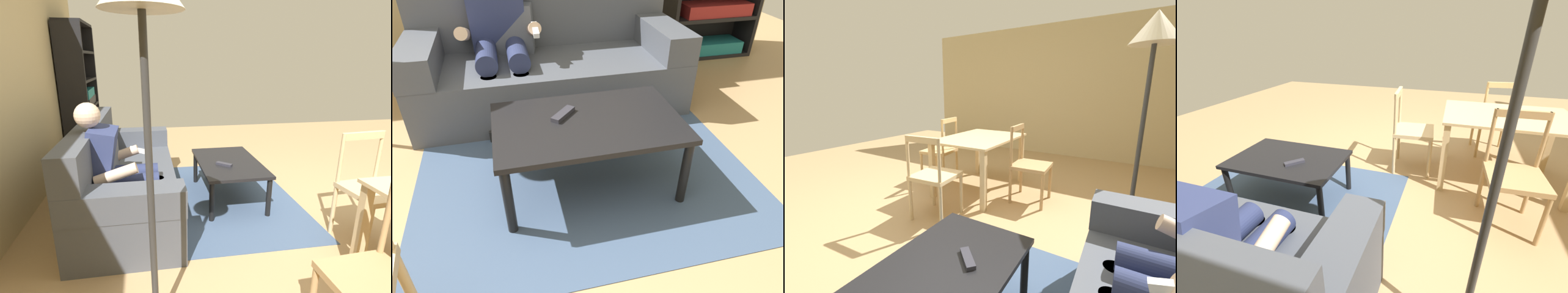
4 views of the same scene
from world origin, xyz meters
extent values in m
plane|color=tan|center=(0.00, 0.00, 0.00)|extent=(8.95, 8.95, 0.00)
cube|color=#474C56|center=(0.90, 1.80, 0.20)|extent=(2.04, 0.90, 0.40)
cube|color=#474C56|center=(0.00, 1.79, 0.51)|extent=(0.24, 0.89, 0.21)
cube|color=#555C6A|center=(0.61, 1.98, 0.58)|extent=(0.42, 0.21, 0.36)
cube|color=navy|center=(0.55, 2.01, 0.66)|extent=(0.40, 0.31, 0.56)
cylinder|color=navy|center=(0.44, 1.74, 0.47)|extent=(0.15, 0.44, 0.15)
cylinder|color=beige|center=(0.44, 1.52, 0.20)|extent=(0.11, 0.11, 0.40)
cube|color=black|center=(0.44, 1.44, 0.04)|extent=(0.10, 0.24, 0.08)
cylinder|color=navy|center=(0.66, 1.74, 0.47)|extent=(0.15, 0.44, 0.15)
cylinder|color=beige|center=(0.66, 1.52, 0.20)|extent=(0.11, 0.11, 0.40)
cube|color=black|center=(0.66, 1.44, 0.04)|extent=(0.10, 0.24, 0.08)
cylinder|color=beige|center=(0.30, 1.86, 0.60)|extent=(0.09, 0.35, 0.19)
cube|color=white|center=(0.80, 1.70, 0.64)|extent=(0.04, 0.15, 0.08)
cube|color=black|center=(0.95, 0.76, 0.41)|extent=(1.00, 0.64, 0.03)
cylinder|color=black|center=(0.49, 0.48, 0.20)|extent=(0.05, 0.05, 0.39)
cylinder|color=black|center=(1.41, 0.48, 0.20)|extent=(0.05, 0.05, 0.39)
cylinder|color=black|center=(0.49, 1.04, 0.20)|extent=(0.05, 0.05, 0.39)
cylinder|color=black|center=(1.41, 1.04, 0.20)|extent=(0.05, 0.05, 0.39)
cube|color=#2D2D38|center=(0.83, 0.84, 0.43)|extent=(0.15, 0.16, 0.02)
cube|color=#D1B27F|center=(-0.94, -0.16, 0.72)|extent=(1.18, 0.85, 0.02)
cube|color=#D1B27F|center=(-1.48, -0.54, 0.35)|extent=(0.06, 0.06, 0.71)
cube|color=#D1B27F|center=(-0.40, -0.54, 0.35)|extent=(0.06, 0.06, 0.71)
cube|color=#D1B27F|center=(-0.40, 0.21, 0.35)|extent=(0.06, 0.06, 0.71)
cube|color=tan|center=(-0.94, 0.56, 0.45)|extent=(0.44, 0.44, 0.04)
cylinder|color=tan|center=(-0.76, 0.76, 0.22)|extent=(0.04, 0.04, 0.45)
cylinder|color=tan|center=(-1.14, 0.74, 0.22)|extent=(0.04, 0.04, 0.45)
cylinder|color=tan|center=(-0.74, 0.38, 0.22)|extent=(0.04, 0.04, 0.45)
cylinder|color=tan|center=(-1.12, 0.36, 0.22)|extent=(0.04, 0.04, 0.45)
cylinder|color=tan|center=(-0.74, 0.38, 0.69)|extent=(0.03, 0.03, 0.48)
cylinder|color=tan|center=(-1.12, 0.36, 0.69)|extent=(0.03, 0.03, 0.48)
cube|color=tan|center=(-0.93, 0.37, 0.90)|extent=(0.38, 0.05, 0.06)
cube|color=#D1B27F|center=(-0.05, -0.16, 0.46)|extent=(0.45, 0.45, 0.04)
cylinder|color=#D1B27F|center=(-0.25, 0.01, 0.23)|extent=(0.04, 0.04, 0.46)
cylinder|color=#D1B27F|center=(-0.22, -0.37, 0.23)|extent=(0.04, 0.04, 0.46)
cylinder|color=#D1B27F|center=(0.13, 0.04, 0.23)|extent=(0.04, 0.04, 0.46)
cylinder|color=#D1B27F|center=(0.16, -0.34, 0.23)|extent=(0.04, 0.04, 0.46)
cylinder|color=#D1B27F|center=(0.13, 0.04, 0.68)|extent=(0.03, 0.03, 0.44)
cylinder|color=#D1B27F|center=(0.16, -0.34, 0.68)|extent=(0.03, 0.03, 0.44)
cube|color=#D1B27F|center=(0.14, -0.15, 0.87)|extent=(0.07, 0.38, 0.06)
cube|color=tan|center=(-0.94, -0.89, 0.45)|extent=(0.47, 0.47, 0.04)
cylinder|color=tan|center=(-1.10, -1.10, 0.22)|extent=(0.04, 0.04, 0.45)
cylinder|color=tan|center=(-0.73, -1.05, 0.22)|extent=(0.04, 0.04, 0.45)
cylinder|color=tan|center=(-1.15, -0.72, 0.22)|extent=(0.04, 0.04, 0.45)
cylinder|color=tan|center=(-0.78, -0.67, 0.22)|extent=(0.04, 0.04, 0.45)
cylinder|color=tan|center=(-1.15, -0.72, 0.70)|extent=(0.03, 0.03, 0.50)
cylinder|color=tan|center=(-0.78, -0.67, 0.70)|extent=(0.03, 0.03, 0.50)
cube|color=tan|center=(-0.96, -0.70, 0.92)|extent=(0.38, 0.08, 0.06)
cube|color=#3D5170|center=(0.95, 0.76, 0.00)|extent=(2.01, 1.41, 0.01)
cylinder|color=#333333|center=(-0.59, 1.60, 0.84)|extent=(0.04, 0.04, 1.67)
camera|label=1|loc=(-1.92, 1.60, 1.48)|focal=26.92mm
camera|label=2|loc=(0.56, -0.83, 1.38)|focal=32.60mm
camera|label=3|loc=(1.78, 1.50, 1.32)|focal=22.45mm
camera|label=4|loc=(-0.40, 2.47, 1.48)|focal=23.21mm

